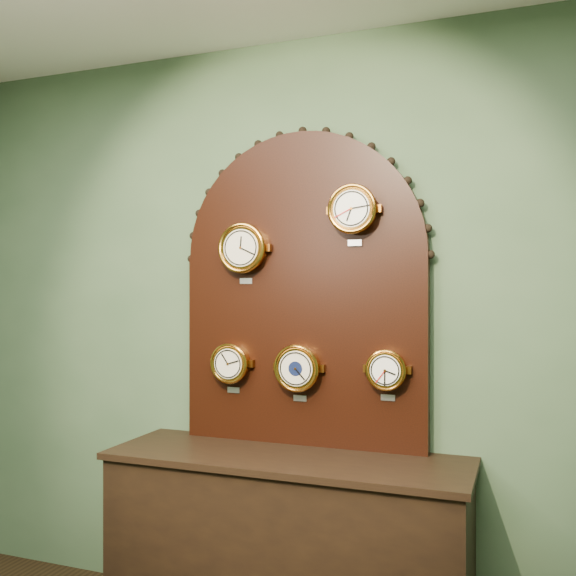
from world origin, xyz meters
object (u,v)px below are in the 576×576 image
at_px(shop_counter, 286,551).
at_px(display_board, 303,278).
at_px(arabic_clock, 353,209).
at_px(hygrometer, 231,363).
at_px(roman_clock, 243,248).
at_px(barometer, 298,368).
at_px(tide_clock, 387,370).

bearing_deg(shop_counter, display_board, 90.00).
bearing_deg(arabic_clock, hygrometer, 179.93).
xyz_separation_m(display_board, arabic_clock, (0.27, -0.07, 0.31)).
height_order(roman_clock, barometer, roman_clock).
distance_m(roman_clock, barometer, 0.64).
distance_m(hygrometer, tide_clock, 0.77).
bearing_deg(shop_counter, tide_clock, 20.13).
bearing_deg(barometer, tide_clock, 0.16).
relative_size(display_board, arabic_clock, 5.48).
relative_size(roman_clock, barometer, 1.08).
height_order(shop_counter, hygrometer, hygrometer).
bearing_deg(tide_clock, barometer, -179.84).
relative_size(display_board, barometer, 5.57).
bearing_deg(hygrometer, shop_counter, -23.77).
relative_size(arabic_clock, tide_clock, 1.18).
relative_size(barometer, tide_clock, 1.16).
distance_m(arabic_clock, hygrometer, 0.95).
distance_m(roman_clock, tide_clock, 0.90).
distance_m(display_board, roman_clock, 0.33).
bearing_deg(barometer, hygrometer, 179.87).
bearing_deg(hygrometer, arabic_clock, -0.07).
height_order(hygrometer, barometer, barometer).
bearing_deg(barometer, arabic_clock, 0.00).
xyz_separation_m(roman_clock, tide_clock, (0.70, 0.00, -0.56)).
bearing_deg(barometer, shop_counter, -89.68).
distance_m(hygrometer, barometer, 0.35).
distance_m(shop_counter, hygrometer, 0.90).
xyz_separation_m(shop_counter, roman_clock, (-0.28, 0.15, 1.37)).
height_order(display_board, roman_clock, display_board).
xyz_separation_m(arabic_clock, hygrometer, (-0.62, 0.00, -0.73)).
relative_size(roman_clock, tide_clock, 1.25).
height_order(roman_clock, arabic_clock, arabic_clock).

